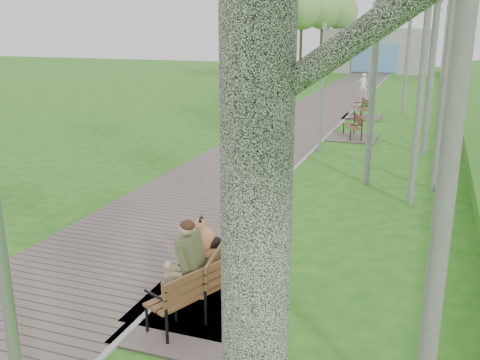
# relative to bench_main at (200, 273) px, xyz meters

# --- Properties ---
(walkway) EXTENTS (3.50, 67.00, 0.04)m
(walkway) POSITION_rel_bench_main_xyz_m (-2.36, 16.34, -0.48)
(walkway) COLOR #6E5F59
(walkway) RESTS_ON ground
(kerb) EXTENTS (0.10, 67.00, 0.05)m
(kerb) POSITION_rel_bench_main_xyz_m (-0.61, 16.34, -0.47)
(kerb) COLOR #999993
(kerb) RESTS_ON ground
(building_north) EXTENTS (10.00, 5.20, 4.00)m
(building_north) POSITION_rel_bench_main_xyz_m (-2.11, 45.82, 1.50)
(building_north) COLOR #9E9E99
(building_north) RESTS_ON ground
(bench_main) EXTENTS (2.01, 2.24, 1.75)m
(bench_main) POSITION_rel_bench_main_xyz_m (0.00, 0.00, 0.00)
(bench_main) COLOR #6E5F59
(bench_main) RESTS_ON ground
(bench_second) EXTENTS (1.96, 2.18, 1.20)m
(bench_second) POSITION_rel_bench_main_xyz_m (0.17, -0.54, -0.27)
(bench_second) COLOR #6E5F59
(bench_second) RESTS_ON ground
(bench_third) EXTENTS (1.84, 2.05, 1.13)m
(bench_third) POSITION_rel_bench_main_xyz_m (0.36, 14.02, -0.29)
(bench_third) COLOR #6E5F59
(bench_third) RESTS_ON ground
(bench_far) EXTENTS (1.76, 1.96, 1.08)m
(bench_far) POSITION_rel_bench_main_xyz_m (0.05, 19.09, -0.30)
(bench_far) COLOR #6E5F59
(bench_far) RESTS_ON ground
(lamp_post_second) EXTENTS (0.17, 0.17, 4.43)m
(lamp_post_second) POSITION_rel_bench_main_xyz_m (-0.38, 11.28, 1.57)
(lamp_post_second) COLOR #A2A5AA
(lamp_post_second) RESTS_ON ground
(lamp_post_third) EXTENTS (0.21, 0.21, 5.54)m
(lamp_post_third) POSITION_rel_bench_main_xyz_m (-0.23, 23.93, 2.09)
(lamp_post_third) COLOR #A2A5AA
(lamp_post_third) RESTS_ON ground
(lamp_post_far) EXTENTS (0.23, 0.23, 5.83)m
(lamp_post_far) POSITION_rel_bench_main_xyz_m (-0.31, 45.48, 2.23)
(lamp_post_far) COLOR #A2A5AA
(lamp_post_far) RESTS_ON ground
(pedestrian_near) EXTENTS (0.63, 0.52, 1.49)m
(pedestrian_near) POSITION_rel_bench_main_xyz_m (-0.91, 26.78, 0.25)
(pedestrian_near) COLOR white
(pedestrian_near) RESTS_ON ground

